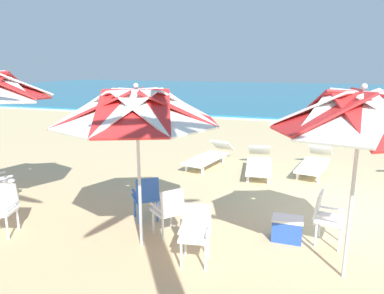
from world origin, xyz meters
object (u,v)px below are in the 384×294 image
at_px(cooler_box, 287,229).
at_px(sun_lounger_2, 259,163).
at_px(plastic_chair_3, 169,209).
at_px(plastic_chair_5, 3,206).
at_px(plastic_chair_0, 326,215).
at_px(plastic_chair_2, 146,196).
at_px(beach_umbrella_0, 361,114).
at_px(plastic_chair_1, 196,230).
at_px(sun_lounger_1, 315,162).
at_px(sun_lounger_3, 209,156).
at_px(beach_umbrella_1, 137,108).

bearing_deg(cooler_box, sun_lounger_2, 104.84).
xyz_separation_m(plastic_chair_3, sun_lounger_2, (0.97, 4.06, -0.22)).
bearing_deg(sun_lounger_2, plastic_chair_5, -127.58).
height_order(plastic_chair_0, plastic_chair_2, same).
distance_m(beach_umbrella_0, plastic_chair_1, 2.73).
bearing_deg(plastic_chair_3, sun_lounger_1, 62.44).
xyz_separation_m(beach_umbrella_0, plastic_chair_5, (-5.49, -0.43, -1.77)).
distance_m(plastic_chair_2, plastic_chair_5, 2.46).
bearing_deg(plastic_chair_0, plastic_chair_2, -177.78).
distance_m(plastic_chair_1, sun_lounger_2, 4.67).
xyz_separation_m(plastic_chair_1, sun_lounger_3, (-1.16, 4.95, -0.22)).
xyz_separation_m(plastic_chair_2, cooler_box, (2.54, 0.05, -0.30)).
relative_size(plastic_chair_0, cooler_box, 1.73).
distance_m(plastic_chair_0, beach_umbrella_1, 3.46).
relative_size(beach_umbrella_1, sun_lounger_2, 1.18).
xyz_separation_m(beach_umbrella_0, sun_lounger_2, (-1.76, 4.41, -1.99)).
relative_size(plastic_chair_3, plastic_chair_5, 1.00).
xyz_separation_m(sun_lounger_3, cooler_box, (2.42, -3.88, -0.08)).
bearing_deg(plastic_chair_1, plastic_chair_2, 141.42).
height_order(sun_lounger_1, sun_lounger_2, same).
distance_m(beach_umbrella_0, sun_lounger_2, 5.15).
relative_size(plastic_chair_5, sun_lounger_1, 0.39).
xyz_separation_m(beach_umbrella_0, plastic_chair_0, (-0.23, 0.91, -1.77)).
height_order(plastic_chair_2, cooler_box, plastic_chair_2).
relative_size(beach_umbrella_0, plastic_chair_5, 3.06).
bearing_deg(plastic_chair_1, sun_lounger_3, 103.21).
bearing_deg(beach_umbrella_1, sun_lounger_3, 92.20).
height_order(plastic_chair_2, plastic_chair_5, same).
height_order(plastic_chair_0, beach_umbrella_1, beach_umbrella_1).
height_order(plastic_chair_2, sun_lounger_1, plastic_chair_2).
distance_m(plastic_chair_1, plastic_chair_3, 0.89).
relative_size(beach_umbrella_0, sun_lounger_3, 1.19).
xyz_separation_m(plastic_chair_1, sun_lounger_2, (0.31, 4.65, -0.22)).
distance_m(plastic_chair_5, sun_lounger_2, 6.12).
xyz_separation_m(plastic_chair_0, sun_lounger_1, (-0.11, 4.03, -0.22)).
bearing_deg(plastic_chair_3, plastic_chair_2, 145.10).
bearing_deg(sun_lounger_1, plastic_chair_5, -133.78).
bearing_deg(plastic_chair_3, plastic_chair_5, -164.08).
relative_size(beach_umbrella_0, plastic_chair_1, 3.06).
height_order(sun_lounger_3, cooler_box, sun_lounger_3).
xyz_separation_m(plastic_chair_5, sun_lounger_2, (3.73, 4.84, -0.22)).
relative_size(plastic_chair_0, plastic_chair_5, 1.00).
distance_m(plastic_chair_0, plastic_chair_5, 5.43).
relative_size(plastic_chair_0, plastic_chair_1, 1.00).
relative_size(plastic_chair_1, plastic_chair_2, 1.00).
bearing_deg(sun_lounger_3, sun_lounger_1, 4.53).
distance_m(beach_umbrella_1, plastic_chair_5, 3.02).
relative_size(plastic_chair_0, sun_lounger_3, 0.39).
bearing_deg(plastic_chair_2, beach_umbrella_0, -13.22).
bearing_deg(sun_lounger_1, sun_lounger_2, -159.58).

